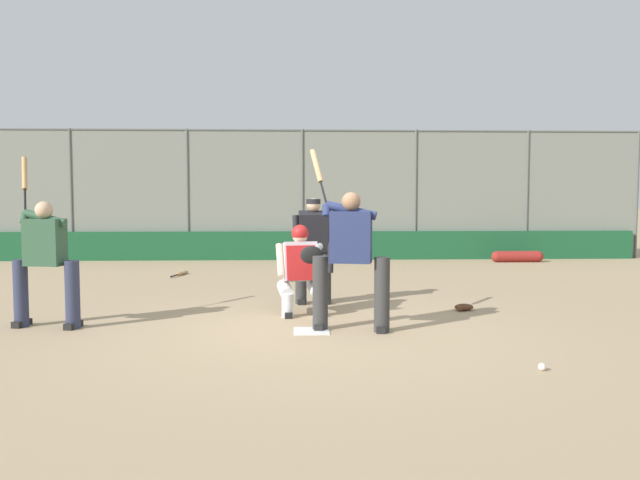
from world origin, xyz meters
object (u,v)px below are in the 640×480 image
(batter_at_plate, at_px, (350,255))
(umpire_home, at_px, (313,248))
(fielding_glove_on_dirt, at_px, (463,307))
(spare_bat_near_backstop, at_px, (181,274))
(equipment_bag_dugout_side, at_px, (517,257))
(catcher_behind_plate, at_px, (301,268))
(batter_on_deck, at_px, (45,259))
(baseball_loose, at_px, (542,367))

(batter_at_plate, bearing_deg, umpire_home, -66.69)
(batter_at_plate, height_order, fielding_glove_on_dirt, batter_at_plate)
(spare_bat_near_backstop, relative_size, equipment_bag_dugout_side, 0.60)
(catcher_behind_plate, relative_size, umpire_home, 0.77)
(spare_bat_near_backstop, relative_size, fielding_glove_on_dirt, 2.92)
(batter_on_deck, relative_size, fielding_glove_on_dirt, 7.93)
(equipment_bag_dugout_side, bearing_deg, spare_bat_near_backstop, 16.43)
(batter_at_plate, xyz_separation_m, catcher_behind_plate, (0.59, -1.09, -0.28))
(catcher_behind_plate, bearing_deg, equipment_bag_dugout_side, -137.59)
(catcher_behind_plate, relative_size, batter_on_deck, 0.58)
(batter_on_deck, height_order, equipment_bag_dugout_side, batter_on_deck)
(batter_on_deck, bearing_deg, spare_bat_near_backstop, -86.23)
(fielding_glove_on_dirt, height_order, baseball_loose, fielding_glove_on_dirt)
(spare_bat_near_backstop, bearing_deg, equipment_bag_dugout_side, -60.72)
(fielding_glove_on_dirt, relative_size, equipment_bag_dugout_side, 0.21)
(spare_bat_near_backstop, height_order, fielding_glove_on_dirt, fielding_glove_on_dirt)
(catcher_behind_plate, height_order, fielding_glove_on_dirt, catcher_behind_plate)
(batter_on_deck, bearing_deg, batter_at_plate, -173.40)
(catcher_behind_plate, relative_size, equipment_bag_dugout_side, 0.94)
(batter_at_plate, relative_size, baseball_loose, 30.38)
(fielding_glove_on_dirt, distance_m, equipment_bag_dugout_side, 7.37)
(batter_at_plate, bearing_deg, baseball_loose, 143.61)
(batter_at_plate, distance_m, batter_on_deck, 3.81)
(catcher_behind_plate, distance_m, spare_bat_near_backstop, 5.15)
(fielding_glove_on_dirt, bearing_deg, equipment_bag_dugout_side, -115.62)
(batter_on_deck, xyz_separation_m, baseball_loose, (-5.45, 2.19, -0.83))
(batter_at_plate, bearing_deg, equipment_bag_dugout_side, -110.23)
(batter_at_plate, relative_size, batter_on_deck, 1.04)
(batter_at_plate, height_order, batter_on_deck, batter_at_plate)
(batter_on_deck, relative_size, spare_bat_near_backstop, 2.71)
(spare_bat_near_backstop, xyz_separation_m, baseball_loose, (-4.72, 7.41, 0.00))
(batter_on_deck, bearing_deg, equipment_bag_dugout_side, -127.32)
(spare_bat_near_backstop, bearing_deg, batter_at_plate, -138.28)
(catcher_behind_plate, bearing_deg, umpire_home, -111.97)
(catcher_behind_plate, bearing_deg, spare_bat_near_backstop, -69.60)
(batter_on_deck, xyz_separation_m, fielding_glove_on_dirt, (-5.55, -0.94, -0.82))
(baseball_loose, bearing_deg, equipment_bag_dugout_side, -108.61)
(umpire_home, xyz_separation_m, batter_on_deck, (3.40, 1.58, -0.00))
(equipment_bag_dugout_side, bearing_deg, umpire_home, 48.37)
(baseball_loose, xyz_separation_m, equipment_bag_dugout_side, (-3.29, -9.77, 0.10))
(catcher_behind_plate, distance_m, fielding_glove_on_dirt, 2.43)
(baseball_loose, relative_size, equipment_bag_dugout_side, 0.06)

